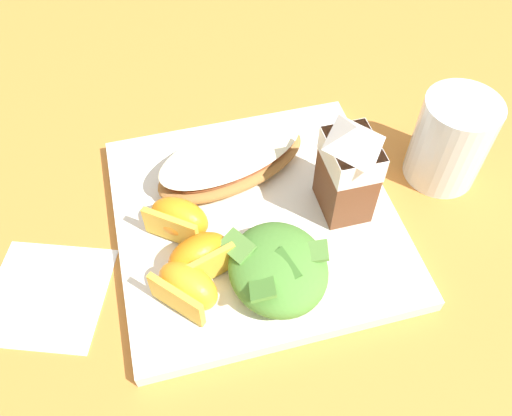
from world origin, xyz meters
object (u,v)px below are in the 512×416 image
object	(u,v)px
orange_wedge_front	(178,217)
milk_carton	(349,166)
green_salad_pile	(279,268)
drinking_clear_cup	(451,140)
white_plate	(256,219)
paper_napkin	(47,294)
orange_wedge_rear	(187,287)
cheesy_pizza_bread	(232,160)
orange_wedge_middle	(200,257)

from	to	relation	value
orange_wedge_front	milk_carton	bearing A→B (deg)	86.03
green_salad_pile	drinking_clear_cup	xyz separation A→B (m)	(-0.10, 0.21, 0.01)
white_plate	paper_napkin	bearing A→B (deg)	-81.69
orange_wedge_rear	drinking_clear_cup	xyz separation A→B (m)	(-0.09, 0.30, 0.01)
cheesy_pizza_bread	drinking_clear_cup	bearing A→B (deg)	78.53
green_salad_pile	paper_napkin	size ratio (longest dim) A/B	0.91
white_plate	orange_wedge_rear	xyz separation A→B (m)	(0.08, -0.08, 0.03)
cheesy_pizza_bread	milk_carton	size ratio (longest dim) A/B	1.69
green_salad_pile	drinking_clear_cup	size ratio (longest dim) A/B	1.00
orange_wedge_middle	white_plate	bearing A→B (deg)	126.29
white_plate	orange_wedge_front	size ratio (longest dim) A/B	4.03
green_salad_pile	milk_carton	distance (m)	0.12
white_plate	orange_wedge_front	world-z (taller)	orange_wedge_front
drinking_clear_cup	orange_wedge_middle	bearing A→B (deg)	-76.98
milk_carton	orange_wedge_middle	world-z (taller)	milk_carton
milk_carton	drinking_clear_cup	size ratio (longest dim) A/B	1.10
cheesy_pizza_bread	orange_wedge_rear	bearing A→B (deg)	-27.65
white_plate	orange_wedge_rear	world-z (taller)	orange_wedge_rear
orange_wedge_middle	drinking_clear_cup	distance (m)	0.29
white_plate	orange_wedge_rear	bearing A→B (deg)	-47.25
orange_wedge_middle	milk_carton	bearing A→B (deg)	103.82
orange_wedge_rear	paper_napkin	xyz separation A→B (m)	(-0.05, -0.13, -0.03)
milk_carton	orange_wedge_rear	size ratio (longest dim) A/B	1.60
orange_wedge_rear	white_plate	bearing A→B (deg)	132.75
orange_wedge_front	orange_wedge_rear	size ratio (longest dim) A/B	1.01
cheesy_pizza_bread	drinking_clear_cup	distance (m)	0.23
green_salad_pile	paper_napkin	distance (m)	0.22
green_salad_pile	drinking_clear_cup	bearing A→B (deg)	113.92
paper_napkin	green_salad_pile	bearing A→B (deg)	77.43
milk_carton	paper_napkin	size ratio (longest dim) A/B	1.00
paper_napkin	orange_wedge_middle	bearing A→B (deg)	83.22
orange_wedge_middle	paper_napkin	xyz separation A→B (m)	(-0.02, -0.15, -0.03)
white_plate	green_salad_pile	size ratio (longest dim) A/B	2.80
green_salad_pile	orange_wedge_middle	world-z (taller)	green_salad_pile
orange_wedge_middle	drinking_clear_cup	world-z (taller)	drinking_clear_cup
milk_carton	orange_wedge_middle	bearing A→B (deg)	-76.18
white_plate	paper_napkin	world-z (taller)	white_plate
white_plate	milk_carton	world-z (taller)	milk_carton
drinking_clear_cup	orange_wedge_front	bearing A→B (deg)	-86.94
milk_carton	drinking_clear_cup	xyz separation A→B (m)	(-0.03, 0.13, -0.03)
orange_wedge_front	paper_napkin	xyz separation A→B (m)	(0.03, -0.14, -0.03)
paper_napkin	drinking_clear_cup	world-z (taller)	drinking_clear_cup
drinking_clear_cup	green_salad_pile	bearing A→B (deg)	-66.08
orange_wedge_rear	milk_carton	bearing A→B (deg)	111.17
white_plate	milk_carton	xyz separation A→B (m)	(0.01, 0.09, 0.07)
milk_carton	orange_wedge_rear	distance (m)	0.19
cheesy_pizza_bread	orange_wedge_front	distance (m)	0.09
milk_carton	cheesy_pizza_bread	bearing A→B (deg)	-126.64
paper_napkin	drinking_clear_cup	distance (m)	0.43
orange_wedge_front	orange_wedge_rear	world-z (taller)	same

